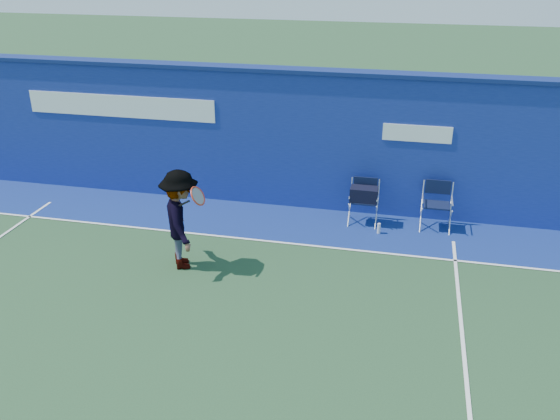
% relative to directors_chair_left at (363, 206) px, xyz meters
% --- Properties ---
extents(ground, '(80.00, 80.00, 0.00)m').
position_rel_directors_chair_left_xyz_m(ground, '(-2.63, -4.48, -0.40)').
color(ground, '#244427').
rests_on(ground, ground).
extents(stadium_wall, '(24.00, 0.50, 3.08)m').
position_rel_directors_chair_left_xyz_m(stadium_wall, '(-2.64, 0.72, 1.15)').
color(stadium_wall, navy).
rests_on(stadium_wall, ground).
extents(out_of_bounds_strip, '(24.00, 1.80, 0.01)m').
position_rel_directors_chair_left_xyz_m(out_of_bounds_strip, '(-2.63, -0.38, -0.40)').
color(out_of_bounds_strip, navy).
rests_on(out_of_bounds_strip, ground).
extents(court_lines, '(24.00, 12.00, 0.01)m').
position_rel_directors_chair_left_xyz_m(court_lines, '(-2.63, -3.88, -0.39)').
color(court_lines, white).
rests_on(court_lines, out_of_bounds_strip).
extents(directors_chair_left, '(0.57, 0.51, 0.96)m').
position_rel_directors_chair_left_xyz_m(directors_chair_left, '(0.00, 0.00, 0.00)').
color(directors_chair_left, silver).
rests_on(directors_chair_left, ground).
extents(directors_chair_right, '(0.59, 0.53, 0.99)m').
position_rel_directors_chair_left_xyz_m(directors_chair_right, '(1.50, 0.08, -0.09)').
color(directors_chair_right, silver).
rests_on(directors_chair_right, ground).
extents(water_bottle, '(0.07, 0.07, 0.23)m').
position_rel_directors_chair_left_xyz_m(water_bottle, '(0.37, -0.43, -0.29)').
color(water_bottle, silver).
rests_on(water_bottle, ground).
extents(tennis_player, '(1.17, 1.39, 1.86)m').
position_rel_directors_chair_left_xyz_m(tennis_player, '(-3.06, -2.54, 0.53)').
color(tennis_player, '#EA4738').
rests_on(tennis_player, ground).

